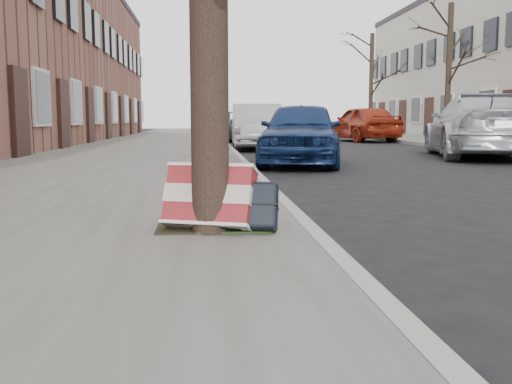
{
  "coord_description": "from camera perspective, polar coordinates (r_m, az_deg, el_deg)",
  "views": [
    {
      "loc": [
        -2.07,
        -3.27,
        0.94
      ],
      "look_at": [
        -1.69,
        0.8,
        0.42
      ],
      "focal_mm": 40.0,
      "sensor_mm": 36.0,
      "label": 1
    }
  ],
  "objects": [
    {
      "name": "near_sidewalk",
      "position": [
        18.37,
        -10.38,
        4.37
      ],
      "size": [
        5.0,
        70.0,
        0.12
      ],
      "primitive_type": "cube",
      "color": "slate",
      "rests_on": "ground"
    },
    {
      "name": "far_sidewalk",
      "position": [
        20.78,
        23.17,
        4.22
      ],
      "size": [
        4.0,
        70.0,
        0.12
      ],
      "primitive_type": "cube",
      "color": "slate",
      "rests_on": "ground"
    },
    {
      "name": "dirt_patch",
      "position": [
        4.54,
        -4.35,
        -3.08
      ],
      "size": [
        0.85,
        0.85,
        0.02
      ],
      "primitive_type": "cube",
      "color": "black",
      "rests_on": "near_sidewalk"
    },
    {
      "name": "suitcase_red",
      "position": [
        4.22,
        -4.64,
        -0.55
      ],
      "size": [
        0.73,
        0.55,
        0.5
      ],
      "primitive_type": "cube",
      "rotation": [
        -0.42,
        0.0,
        -0.34
      ],
      "color": "maroon",
      "rests_on": "near_sidewalk"
    },
    {
      "name": "suitcase_navy",
      "position": [
        4.17,
        -1.23,
        -1.36
      ],
      "size": [
        0.55,
        0.38,
        0.39
      ],
      "primitive_type": "cube",
      "rotation": [
        -0.42,
        0.0,
        -0.18
      ],
      "color": "black",
      "rests_on": "near_sidewalk"
    },
    {
      "name": "car_near_front",
      "position": [
        11.93,
        4.58,
        5.91
      ],
      "size": [
        2.41,
        4.18,
        1.34
      ],
      "primitive_type": "imported",
      "rotation": [
        0.0,
        0.0,
        -0.22
      ],
      "color": "#11244F",
      "rests_on": "ground"
    },
    {
      "name": "car_near_mid",
      "position": [
        18.34,
        0.12,
        6.57
      ],
      "size": [
        1.67,
        4.46,
        1.45
      ],
      "primitive_type": "imported",
      "rotation": [
        0.0,
        0.0,
        -0.03
      ],
      "color": "#A4A5AB",
      "rests_on": "ground"
    },
    {
      "name": "car_near_back",
      "position": [
        25.11,
        -1.4,
        6.59
      ],
      "size": [
        3.06,
        5.09,
        1.32
      ],
      "primitive_type": "imported",
      "rotation": [
        0.0,
        0.0,
        0.19
      ],
      "color": "#343439",
      "rests_on": "ground"
    },
    {
      "name": "car_far_front",
      "position": [
        15.32,
        21.35,
        6.09
      ],
      "size": [
        3.45,
        5.66,
        1.53
      ],
      "primitive_type": "imported",
      "rotation": [
        0.0,
        0.0,
        2.88
      ],
      "color": "#AFB3B8",
      "rests_on": "ground"
    },
    {
      "name": "car_far_back",
      "position": [
        25.35,
        10.53,
        6.74
      ],
      "size": [
        2.68,
        4.83,
        1.55
      ],
      "primitive_type": "imported",
      "rotation": [
        0.0,
        0.0,
        3.34
      ],
      "color": "maroon",
      "rests_on": "ground"
    },
    {
      "name": "tree_far_b",
      "position": [
        23.19,
        18.69,
        11.21
      ],
      "size": [
        0.21,
        0.21,
        5.16
      ],
      "primitive_type": "cylinder",
      "color": "black",
      "rests_on": "far_sidewalk"
    },
    {
      "name": "tree_far_c",
      "position": [
        32.65,
        11.44,
        10.5
      ],
      "size": [
        0.24,
        0.24,
        5.52
      ],
      "primitive_type": "cylinder",
      "color": "black",
      "rests_on": "far_sidewalk"
    }
  ]
}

